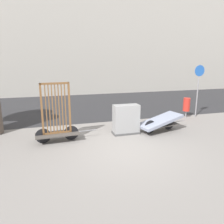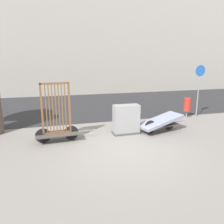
{
  "view_description": "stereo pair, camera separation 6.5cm",
  "coord_description": "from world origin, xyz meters",
  "px_view_note": "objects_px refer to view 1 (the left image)",
  "views": [
    {
      "loc": [
        -2.36,
        -6.58,
        3.04
      ],
      "look_at": [
        0.0,
        1.54,
        1.01
      ],
      "focal_mm": 35.0,
      "sensor_mm": 36.0,
      "label": 1
    },
    {
      "loc": [
        -2.29,
        -6.6,
        3.04
      ],
      "look_at": [
        0.0,
        1.54,
        1.01
      ],
      "focal_mm": 35.0,
      "sensor_mm": 36.0,
      "label": 2
    }
  ],
  "objects_px": {
    "bike_cart_with_bedframe": "(57,123)",
    "bike_cart_with_mattress": "(160,122)",
    "trash_bin": "(187,105)",
    "utility_cabinet": "(126,120)",
    "sign_post": "(198,83)"
  },
  "relations": [
    {
      "from": "trash_bin",
      "to": "utility_cabinet",
      "type": "bearing_deg",
      "value": -158.36
    },
    {
      "from": "bike_cart_with_bedframe",
      "to": "utility_cabinet",
      "type": "height_order",
      "value": "bike_cart_with_bedframe"
    },
    {
      "from": "bike_cart_with_bedframe",
      "to": "bike_cart_with_mattress",
      "type": "distance_m",
      "value": 4.32
    },
    {
      "from": "bike_cart_with_mattress",
      "to": "trash_bin",
      "type": "xyz_separation_m",
      "value": [
        2.5,
        1.74,
        0.27
      ]
    },
    {
      "from": "utility_cabinet",
      "to": "bike_cart_with_mattress",
      "type": "bearing_deg",
      "value": -5.59
    },
    {
      "from": "trash_bin",
      "to": "sign_post",
      "type": "height_order",
      "value": "sign_post"
    },
    {
      "from": "bike_cart_with_bedframe",
      "to": "sign_post",
      "type": "bearing_deg",
      "value": 9.49
    },
    {
      "from": "bike_cart_with_bedframe",
      "to": "bike_cart_with_mattress",
      "type": "relative_size",
      "value": 0.93
    },
    {
      "from": "sign_post",
      "to": "trash_bin",
      "type": "bearing_deg",
      "value": 179.26
    },
    {
      "from": "bike_cart_with_bedframe",
      "to": "utility_cabinet",
      "type": "xyz_separation_m",
      "value": [
        2.81,
        0.15,
        -0.14
      ]
    },
    {
      "from": "utility_cabinet",
      "to": "bike_cart_with_bedframe",
      "type": "bearing_deg",
      "value": -176.99
    },
    {
      "from": "sign_post",
      "to": "bike_cart_with_mattress",
      "type": "bearing_deg",
      "value": -150.95
    },
    {
      "from": "trash_bin",
      "to": "sign_post",
      "type": "xyz_separation_m",
      "value": [
        0.61,
        -0.01,
        1.13
      ]
    },
    {
      "from": "bike_cart_with_bedframe",
      "to": "trash_bin",
      "type": "relative_size",
      "value": 2.19
    },
    {
      "from": "utility_cabinet",
      "to": "trash_bin",
      "type": "bearing_deg",
      "value": 21.64
    }
  ]
}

